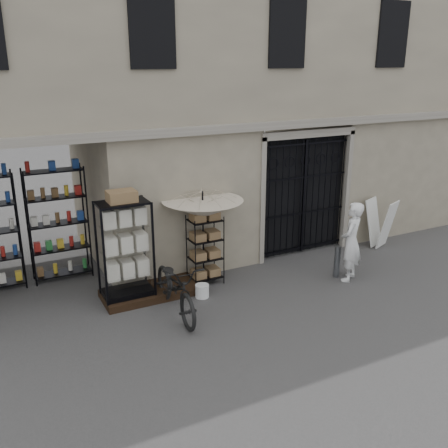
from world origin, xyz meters
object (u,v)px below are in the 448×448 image
display_cabinet (126,254)px  easel_sign (380,223)px  white_bucket (202,291)px  market_umbrella (203,204)px  steel_bollard (337,262)px  bicycle (177,313)px  wire_rack (205,250)px  shopkeeper (348,279)px

display_cabinet → easel_sign: bearing=-21.5°
display_cabinet → easel_sign: 6.73m
white_bucket → market_umbrella: bearing=62.7°
steel_bollard → bicycle: bearing=179.3°
market_umbrella → steel_bollard: market_umbrella is taller
wire_rack → steel_bollard: 2.96m
display_cabinet → shopkeeper: display_cabinet is taller
display_cabinet → shopkeeper: bearing=-36.5°
market_umbrella → easel_sign: (4.96, -0.12, -1.12)m
white_bucket → shopkeeper: 3.32m
steel_bollard → display_cabinet: bearing=168.0°
display_cabinet → shopkeeper: 4.90m
bicycle → steel_bollard: (3.82, -0.05, 0.36)m
bicycle → shopkeeper: 3.98m
wire_rack → bicycle: size_ratio=0.73×
wire_rack → shopkeeper: wire_rack is taller
wire_rack → white_bucket: (-0.37, -0.62, -0.61)m
white_bucket → bicycle: (-0.72, -0.40, -0.14)m
market_umbrella → shopkeeper: size_ratio=1.38×
display_cabinet → bicycle: bearing=-75.7°
white_bucket → steel_bollard: steel_bollard is taller
display_cabinet → steel_bollard: bearing=-34.1°
bicycle → steel_bollard: 3.84m
display_cabinet → bicycle: 1.52m
market_umbrella → wire_rack: bearing=-85.4°
wire_rack → easel_sign: (4.95, -0.04, -0.11)m
easel_sign → bicycle: bearing=166.4°
white_bucket → easel_sign: bearing=6.2°
display_cabinet → bicycle: size_ratio=1.00×
white_bucket → steel_bollard: bearing=-8.2°
wire_rack → market_umbrella: 1.01m
market_umbrella → easel_sign: market_umbrella is taller
wire_rack → market_umbrella: (-0.01, 0.08, 1.01)m
shopkeeper → market_umbrella: bearing=-59.9°
display_cabinet → white_bucket: (1.39, -0.51, -0.88)m
bicycle → steel_bollard: bearing=2.0°
white_bucket → wire_rack: bearing=59.5°
bicycle → wire_rack: bearing=45.8°
wire_rack → steel_bollard: size_ratio=2.09×
steel_bollard → shopkeeper: size_ratio=0.41×
bicycle → easel_sign: (6.04, 0.98, 0.63)m
bicycle → easel_sign: 6.16m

